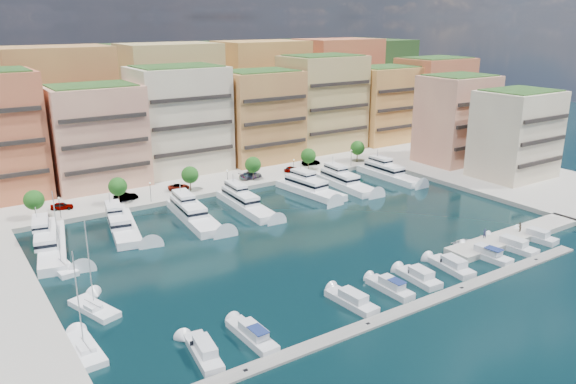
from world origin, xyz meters
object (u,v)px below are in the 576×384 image
car_1 (126,196)px  person_1 (520,227)px  tree_2 (190,175)px  cruiser_1 (252,336)px  cruiser_0 (204,352)px  tender_1 (481,237)px  cruiser_8 (512,246)px  yacht_0 (51,242)px  sailboat_1 (94,309)px  lamppost_2 (227,176)px  yacht_6 (387,173)px  yacht_4 (308,188)px  cruiser_6 (452,266)px  yacht_3 (244,202)px  person_0 (485,233)px  lamppost_1 (150,189)px  car_2 (179,187)px  sailboat_0 (85,350)px  tree_5 (357,148)px  car_3 (251,175)px  yacht_1 (122,225)px  cruiser_7 (486,255)px  car_0 (62,206)px  cruiser_4 (390,288)px  tree_0 (34,200)px  tree_4 (308,156)px  cruiser_5 (419,278)px  yacht_5 (343,181)px  lamppost_4 (351,155)px  car_4 (291,169)px  lamppost_3 (294,165)px  sailboat_2 (62,268)px  tree_1 (118,187)px  tender_0 (464,243)px  cruiser_9 (536,237)px  tree_3 (253,165)px  lamppost_0 (59,204)px  cruiser_3 (352,301)px  car_5 (311,162)px

car_1 → person_1: bearing=-136.9°
tree_2 → cruiser_1: 60.98m
cruiser_0 → tender_1: cruiser_0 is taller
cruiser_8 → yacht_0: bearing=146.4°
cruiser_8 → sailboat_1: sailboat_1 is taller
lamppost_2 → yacht_0: bearing=-163.1°
yacht_6 → person_1: yacht_6 is taller
yacht_4 → cruiser_6: size_ratio=2.30×
yacht_3 → person_0: (25.52, -40.09, 0.67)m
lamppost_1 → car_2: lamppost_1 is taller
yacht_4 → sailboat_0: size_ratio=1.44×
tree_5 → cruiser_8: 60.11m
cruiser_8 → car_3: 62.01m
yacht_1 → cruiser_7: 64.39m
yacht_0 → yacht_3: size_ratio=1.08×
yacht_4 → car_0: yacht_4 is taller
yacht_1 → cruiser_0: bearing=-96.3°
tree_2 → cruiser_4: (4.99, -58.10, -4.17)m
car_1 → tree_0: bearing=95.2°
tree_5 → yacht_6: 13.89m
lamppost_1 → car_2: 9.78m
person_1 → tree_4: bearing=-101.4°
cruiser_5 → car_0: (-37.58, 60.99, 1.18)m
tree_5 → yacht_5: 20.60m
tree_4 → sailboat_1: 75.93m
yacht_6 → tender_1: (-14.12, -39.16, -0.76)m
lamppost_4 → car_4: bearing=166.6°
lamppost_3 → sailboat_2: size_ratio=0.32×
lamppost_2 → cruiser_5: (2.93, -55.78, -3.28)m
tree_2 → tree_4: 32.00m
tree_2 → yacht_0: 35.66m
tree_2 → lamppost_3: tree_2 is taller
tree_1 → person_0: bearing=-48.8°
yacht_1 → yacht_3: 25.22m
tender_0 → car_3: bearing=9.8°
cruiser_5 → car_1: size_ratio=1.53×
yacht_5 → car_2: yacht_5 is taller
yacht_6 → yacht_4: bearing=179.3°
cruiser_9 → sailboat_1: size_ratio=0.56×
cruiser_7 → sailboat_1: sailboat_1 is taller
tree_3 → cruiser_9: (24.26, -58.08, -4.20)m
lamppost_0 → lamppost_1: size_ratio=1.00×
cruiser_3 → sailboat_2: (-30.57, 33.87, -0.23)m
yacht_0 → cruiser_9: (72.63, -43.54, -0.66)m
lamppost_4 → yacht_4: size_ratio=0.22×
lamppost_3 → cruiser_5: size_ratio=0.56×
yacht_5 → car_5: 17.32m
tree_0 → yacht_5: 65.99m
yacht_3 → cruiser_0: size_ratio=2.33×
lamppost_2 → tree_5: bearing=3.3°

